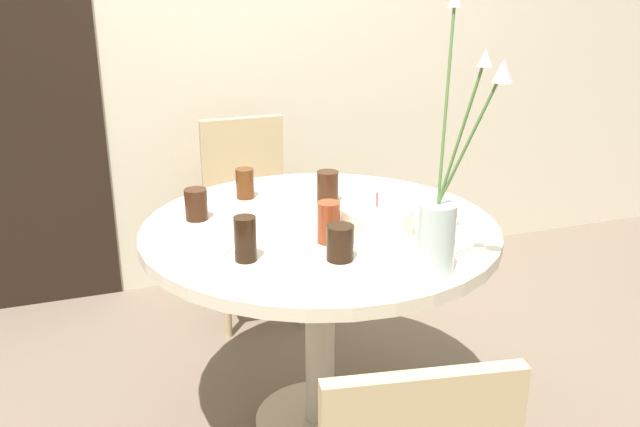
# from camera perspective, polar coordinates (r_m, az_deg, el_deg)

# --- Properties ---
(ground_plane) EXTENTS (16.00, 16.00, 0.00)m
(ground_plane) POSITION_cam_1_polar(r_m,az_deg,el_deg) (2.66, -0.00, -16.49)
(ground_plane) COLOR #6B5B4C
(wall_back) EXTENTS (8.00, 0.05, 2.60)m
(wall_back) POSITION_cam_1_polar(r_m,az_deg,el_deg) (3.47, -7.77, 15.19)
(wall_back) COLOR beige
(wall_back) RESTS_ON ground_plane
(dining_table) EXTENTS (1.15, 1.15, 0.76)m
(dining_table) POSITION_cam_1_polar(r_m,az_deg,el_deg) (2.34, -0.00, -3.89)
(dining_table) COLOR beige
(dining_table) RESTS_ON ground_plane
(chair_left_flank) EXTENTS (0.40, 0.40, 0.89)m
(chair_left_flank) POSITION_cam_1_polar(r_m,az_deg,el_deg) (3.26, -5.72, 0.47)
(chair_left_flank) COLOR #9E896B
(chair_left_flank) RESTS_ON ground_plane
(birthday_cake) EXTENTS (0.23, 0.23, 0.14)m
(birthday_cake) POSITION_cam_1_polar(r_m,az_deg,el_deg) (2.21, 4.54, -0.56)
(birthday_cake) COLOR white
(birthday_cake) RESTS_ON dining_table
(flower_vase) EXTENTS (0.19, 0.21, 0.73)m
(flower_vase) POSITION_cam_1_polar(r_m,az_deg,el_deg) (1.92, 9.71, -0.25)
(flower_vase) COLOR #B2C6C1
(flower_vase) RESTS_ON dining_table
(side_plate) EXTENTS (0.19, 0.19, 0.01)m
(side_plate) POSITION_cam_1_polar(r_m,az_deg,el_deg) (2.13, -9.67, -2.76)
(side_plate) COLOR white
(side_plate) RESTS_ON dining_table
(drink_glass_0) EXTENTS (0.08, 0.08, 0.10)m
(drink_glass_0) POSITION_cam_1_polar(r_m,az_deg,el_deg) (2.02, 1.62, -2.36)
(drink_glass_0) COLOR black
(drink_glass_0) RESTS_ON dining_table
(drink_glass_1) EXTENTS (0.08, 0.08, 0.11)m
(drink_glass_1) POSITION_cam_1_polar(r_m,az_deg,el_deg) (2.49, 0.61, 2.14)
(drink_glass_1) COLOR #33190C
(drink_glass_1) RESTS_ON dining_table
(drink_glass_2) EXTENTS (0.06, 0.06, 0.13)m
(drink_glass_2) POSITION_cam_1_polar(r_m,az_deg,el_deg) (2.02, -6.00, -2.03)
(drink_glass_2) COLOR black
(drink_glass_2) RESTS_ON dining_table
(drink_glass_3) EXTENTS (0.06, 0.06, 0.11)m
(drink_glass_3) POSITION_cam_1_polar(r_m,az_deg,el_deg) (2.54, -6.02, 2.41)
(drink_glass_3) COLOR #51280F
(drink_glass_3) RESTS_ON dining_table
(drink_glass_4) EXTENTS (0.07, 0.07, 0.10)m
(drink_glass_4) POSITION_cam_1_polar(r_m,az_deg,el_deg) (2.36, -9.88, 0.73)
(drink_glass_4) COLOR #33190C
(drink_glass_4) RESTS_ON dining_table
(drink_glass_5) EXTENTS (0.07, 0.07, 0.13)m
(drink_glass_5) POSITION_cam_1_polar(r_m,az_deg,el_deg) (2.13, 0.70, -0.71)
(drink_glass_5) COLOR maroon
(drink_glass_5) RESTS_ON dining_table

